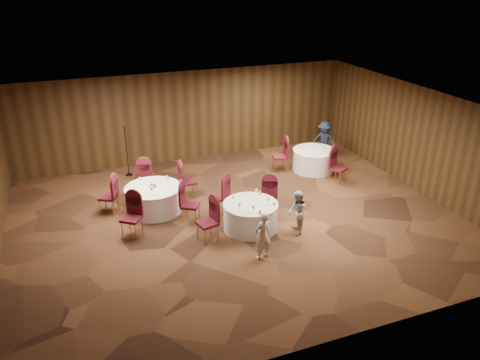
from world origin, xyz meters
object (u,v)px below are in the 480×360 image
object	(u,v)px
table_right	(314,160)
man_c	(324,140)
table_left	(154,199)
mic_stand	(128,161)
woman_b	(297,213)
woman_a	(263,236)
table_main	(250,216)

from	to	relation	value
table_right	man_c	distance (m)	1.24
table_right	table_left	bearing A→B (deg)	-169.94
table_left	mic_stand	bearing A→B (deg)	95.82
woman_b	man_c	size ratio (longest dim) A/B	0.86
table_right	woman_a	size ratio (longest dim) A/B	1.19
woman_a	man_c	bearing A→B (deg)	-146.51
mic_stand	man_c	bearing A→B (deg)	-8.42
table_main	man_c	world-z (taller)	man_c
mic_stand	man_c	xyz separation A→B (m)	(6.91, -1.02, 0.20)
table_right	mic_stand	size ratio (longest dim) A/B	0.86
table_main	table_left	distance (m)	2.93
table_right	woman_b	xyz separation A→B (m)	(-2.53, -3.62, 0.23)
table_main	woman_b	world-z (taller)	woman_b
woman_b	woman_a	bearing A→B (deg)	-42.23
woman_a	man_c	distance (m)	6.99
table_main	mic_stand	distance (m)	5.41
table_right	woman_b	distance (m)	4.43
table_main	woman_a	size ratio (longest dim) A/B	1.19
mic_stand	woman_b	bearing A→B (deg)	-57.30
table_left	mic_stand	xyz separation A→B (m)	(-0.29, 2.87, 0.13)
man_c	mic_stand	bearing A→B (deg)	-141.83
table_left	woman_b	distance (m)	4.15
table_main	table_left	world-z (taller)	same
woman_a	woman_b	size ratio (longest dim) A/B	1.01
woman_b	man_c	xyz separation A→B (m)	(3.39, 4.45, 0.10)
table_right	woman_a	world-z (taller)	woman_a
table_right	woman_a	bearing A→B (deg)	-131.18
woman_a	table_right	bearing A→B (deg)	-145.66
table_left	woman_b	bearing A→B (deg)	-38.93
woman_a	woman_b	distance (m)	1.48
table_left	table_right	bearing A→B (deg)	10.06
mic_stand	man_c	distance (m)	6.99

